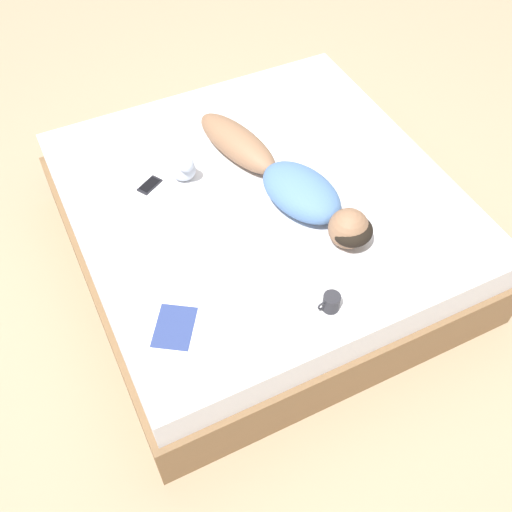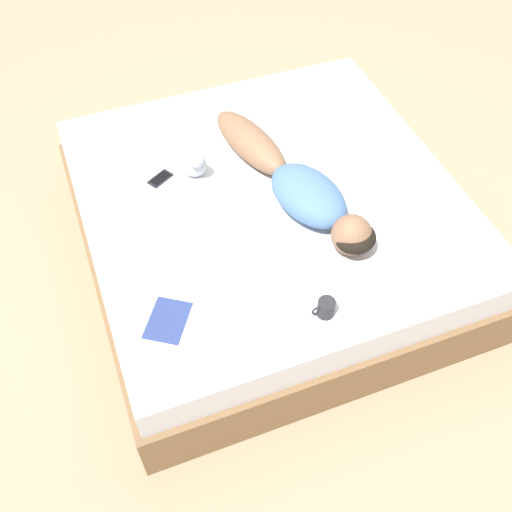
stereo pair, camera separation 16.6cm
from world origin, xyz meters
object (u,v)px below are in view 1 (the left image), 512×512
coffee_mug (331,302)px  cell_phone (150,185)px  person (287,181)px  open_magazine (202,331)px

coffee_mug → cell_phone: 1.19m
person → cell_phone: size_ratio=8.44×
open_magazine → cell_phone: 0.97m
person → cell_phone: (0.63, -0.37, -0.09)m
person → cell_phone: bearing=-45.0°
open_magazine → person: bearing=-107.6°
coffee_mug → cell_phone: (0.46, -1.10, -0.04)m
coffee_mug → person: bearing=-102.7°
cell_phone → person: bearing=-151.5°
open_magazine → cell_phone: (-0.10, -0.96, 0.00)m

